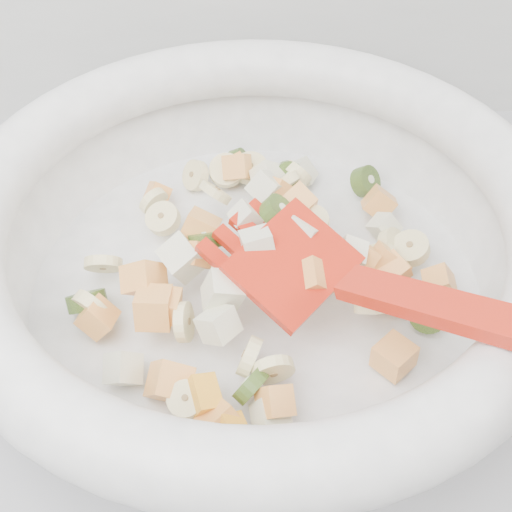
{
  "coord_description": "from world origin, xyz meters",
  "views": [
    {
      "loc": [
        -0.1,
        1.16,
        1.29
      ],
      "look_at": [
        -0.09,
        1.49,
        0.95
      ],
      "focal_mm": 50.0,
      "sensor_mm": 36.0,
      "label": 1
    }
  ],
  "objects": [
    {
      "name": "mixing_bowl",
      "position": [
        -0.08,
        1.49,
        0.96
      ],
      "size": [
        0.43,
        0.42,
        0.16
      ],
      "color": "white",
      "rests_on": "counter"
    }
  ]
}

